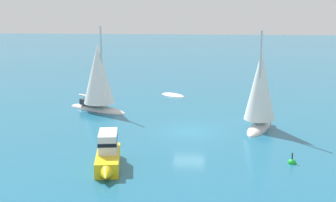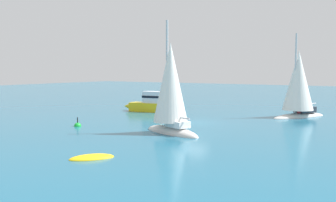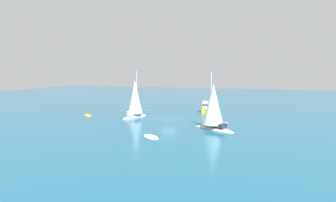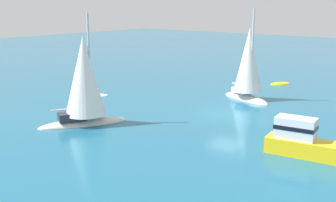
{
  "view_description": "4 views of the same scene",
  "coord_description": "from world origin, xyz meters",
  "px_view_note": "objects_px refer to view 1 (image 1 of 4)",
  "views": [
    {
      "loc": [
        38.04,
        0.52,
        11.42
      ],
      "look_at": [
        -7.8,
        -2.17,
        0.66
      ],
      "focal_mm": 53.06,
      "sensor_mm": 36.0,
      "label": 1
    },
    {
      "loc": [
        -16.06,
        29.35,
        4.62
      ],
      "look_at": [
        1.23,
        2.15,
        1.95
      ],
      "focal_mm": 42.15,
      "sensor_mm": 36.0,
      "label": 2
    },
    {
      "loc": [
        -42.84,
        -13.47,
        8.07
      ],
      "look_at": [
        -0.35,
        -0.06,
        2.96
      ],
      "focal_mm": 28.38,
      "sensor_mm": 36.0,
      "label": 3
    },
    {
      "loc": [
        16.52,
        -27.98,
        8.57
      ],
      "look_at": [
        -4.34,
        -1.82,
        0.8
      ],
      "focal_mm": 45.64,
      "sensor_mm": 36.0,
      "label": 4
    }
  ],
  "objects_px": {
    "sailboat": "(98,79)",
    "ketch": "(260,94)",
    "channel_buoy": "(292,163)",
    "powerboat": "(108,154)",
    "dinghy": "(173,95)"
  },
  "relations": [
    {
      "from": "sailboat",
      "to": "ketch",
      "type": "relative_size",
      "value": 0.97
    },
    {
      "from": "powerboat",
      "to": "dinghy",
      "type": "relative_size",
      "value": 1.73
    },
    {
      "from": "powerboat",
      "to": "ketch",
      "type": "xyz_separation_m",
      "value": [
        -9.48,
        10.73,
        2.02
      ]
    },
    {
      "from": "powerboat",
      "to": "sailboat",
      "type": "distance_m",
      "value": 15.35
    },
    {
      "from": "powerboat",
      "to": "ketch",
      "type": "relative_size",
      "value": 0.63
    },
    {
      "from": "sailboat",
      "to": "powerboat",
      "type": "bearing_deg",
      "value": -48.41
    },
    {
      "from": "powerboat",
      "to": "dinghy",
      "type": "xyz_separation_m",
      "value": [
        -21.49,
        3.12,
        -0.87
      ]
    },
    {
      "from": "sailboat",
      "to": "dinghy",
      "type": "bearing_deg",
      "value": 73.66
    },
    {
      "from": "dinghy",
      "to": "channel_buoy",
      "type": "bearing_deg",
      "value": 153.37
    },
    {
      "from": "ketch",
      "to": "channel_buoy",
      "type": "xyz_separation_m",
      "value": [
        8.06,
        1.2,
        -2.89
      ]
    },
    {
      "from": "powerboat",
      "to": "sailboat",
      "type": "bearing_deg",
      "value": -173.94
    },
    {
      "from": "sailboat",
      "to": "channel_buoy",
      "type": "bearing_deg",
      "value": -12.62
    },
    {
      "from": "powerboat",
      "to": "channel_buoy",
      "type": "relative_size",
      "value": 5.35
    },
    {
      "from": "powerboat",
      "to": "dinghy",
      "type": "distance_m",
      "value": 21.73
    },
    {
      "from": "sailboat",
      "to": "ketch",
      "type": "xyz_separation_m",
      "value": [
        5.33,
        14.22,
        -0.01
      ]
    }
  ]
}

